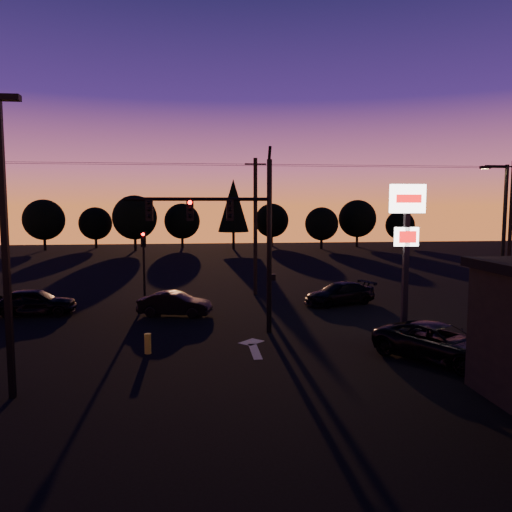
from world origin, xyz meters
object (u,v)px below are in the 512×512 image
Objects in this scene: pylon_sign at (407,229)px; car_left at (35,302)px; traffic_signal_mast at (235,227)px; secondary_signal at (144,257)px; car_mid at (175,304)px; bollard at (148,344)px; parking_lot_light at (4,227)px; streetlight at (502,234)px; suv_parked at (440,343)px; car_right at (340,293)px.

car_left is (-17.60, 7.61, -4.18)m from pylon_sign.
secondary_signal is (-4.90, 7.49, -2.07)m from traffic_signal_mast.
bollard is at bearing -173.19° from car_mid.
car_mid is at bearing -99.44° from car_left.
traffic_signal_mast is 12.41m from car_left.
bollard is (3.69, 4.21, -4.87)m from parking_lot_light.
bollard is at bearing -83.37° from secondary_signal.
parking_lot_light is at bearing -158.35° from streetlight.
car_mid is (0.76, 6.89, 0.23)m from bollard.
suv_parked is at bearing -11.38° from bollard.
pylon_sign is 9.66m from car_right.
secondary_signal is 0.97× the size of car_right.
car_left is at bearing -106.66° from car_right.
pylon_sign is 4.93m from suv_parked.
parking_lot_light reaches higher than pylon_sign.
secondary_signal is 5.38× the size of bollard.
parking_lot_light reaches higher than car_right.
parking_lot_light is 1.81× the size of suv_parked.
traffic_signal_mast is at bearing 160.64° from pylon_sign.
suv_parked reaches higher than bollard.
streetlight is (14.01, 1.51, -0.52)m from traffic_signal_mast.
bollard is (1.19, -10.27, -2.46)m from secondary_signal.
parking_lot_light is 15.19m from pylon_sign.
car_left is at bearing 156.60° from pylon_sign.
parking_lot_light is 11.30× the size of bollard.
streetlight is 18.66m from bollard.
car_right is (14.16, 13.16, -4.62)m from parking_lot_light.
pylon_sign is at bearing -149.92° from streetlight.
car_right is at bearing -88.39° from car_left.
secondary_signal is 6.44m from car_left.
pylon_sign is at bearing 64.04° from suv_parked.
traffic_signal_mast is at bearing -173.86° from streetlight.
suv_parked reaches higher than car_right.
traffic_signal_mast reaches higher than car_mid.
streetlight is 9.40m from car_right.
car_right is at bearing -64.93° from car_mid.
car_right is at bearing 147.26° from streetlight.
streetlight is 1.86× the size of car_left.
parking_lot_light is 2.04× the size of car_right.
car_mid is at bearing 125.58° from traffic_signal_mast.
streetlight is at bearing 6.14° from traffic_signal_mast.
car_left is 0.96× the size of car_right.
traffic_signal_mast is 1.07× the size of streetlight.
traffic_signal_mast reaches higher than suv_parked.
suv_parked is at bearing -134.99° from streetlight.
bollard is 0.18× the size of car_right.
car_right reaches higher than car_mid.
secondary_signal is 17.74m from suv_parked.
parking_lot_light is at bearing -99.79° from secondary_signal.
pylon_sign is 0.85× the size of streetlight.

